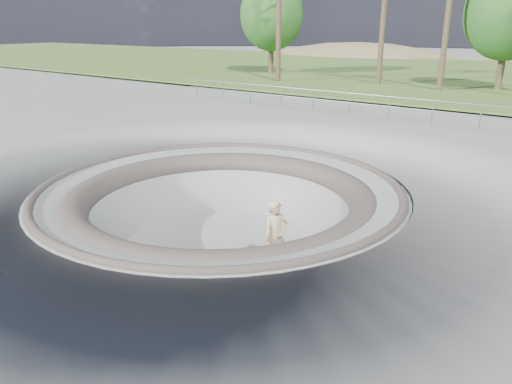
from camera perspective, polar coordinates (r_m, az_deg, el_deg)
ground at (r=14.07m, az=-4.09°, el=0.54°), size 180.00×180.00×0.00m
skate_bowl at (r=14.75m, az=-3.92°, el=-6.22°), size 14.00×14.00×4.10m
grass_strip at (r=45.17m, az=25.70°, el=11.75°), size 180.00×36.00×0.12m
safety_railing at (r=24.07m, az=14.94°, el=9.36°), size 25.00×0.06×1.03m
skateboard at (r=13.37m, az=2.22°, el=-9.01°), size 0.84×0.37×0.08m
skater at (r=12.94m, az=2.28°, el=-5.12°), size 0.70×0.83×1.95m
bushy_tree_left at (r=43.57m, az=1.76°, el=19.58°), size 5.34×4.86×7.71m
bushy_tree_mid at (r=36.10m, az=26.98°, el=17.84°), size 5.36×4.88×7.74m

